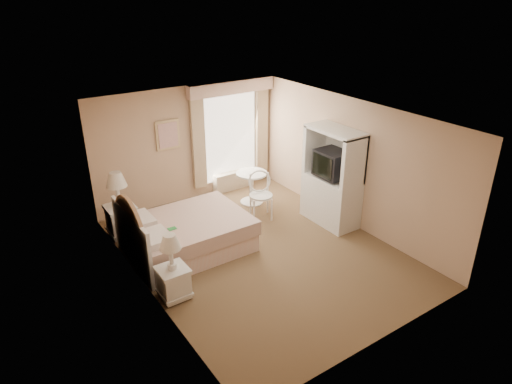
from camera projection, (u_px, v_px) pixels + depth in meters
room at (261, 188)px, 7.70m from camera, size 4.21×5.51×2.51m
window at (232, 133)px, 10.19m from camera, size 2.05×0.22×2.51m
framed_art at (168, 135)px, 9.38m from camera, size 0.52×0.04×0.62m
bed at (184, 234)px, 8.10m from camera, size 2.10×1.60×1.42m
nightstand_near at (173, 275)px, 6.87m from camera, size 0.45×0.45×1.08m
nightstand_far at (121, 212)px, 8.57m from camera, size 0.52×0.52×1.27m
round_table at (252, 183)px, 9.85m from camera, size 0.67×0.67×0.71m
cafe_chair at (260, 191)px, 9.23m from camera, size 0.61×0.61×0.98m
armoire at (332, 185)px, 8.93m from camera, size 0.58×1.17×1.94m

